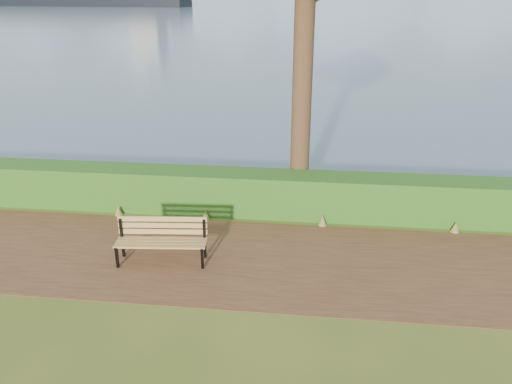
# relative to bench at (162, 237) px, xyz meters

# --- Properties ---
(ground) EXTENTS (140.00, 140.00, 0.00)m
(ground) POSITION_rel_bench_xyz_m (1.54, -0.11, -0.51)
(ground) COLOR #3A4E16
(ground) RESTS_ON ground
(path) EXTENTS (40.00, 3.40, 0.01)m
(path) POSITION_rel_bench_xyz_m (1.54, 0.19, -0.50)
(path) COLOR #4F281B
(path) RESTS_ON ground
(hedge) EXTENTS (32.00, 0.85, 1.00)m
(hedge) POSITION_rel_bench_xyz_m (1.54, 2.49, -0.01)
(hedge) COLOR #1E4B15
(hedge) RESTS_ON ground
(water) EXTENTS (700.00, 510.00, 0.00)m
(water) POSITION_rel_bench_xyz_m (1.54, 259.89, -0.50)
(water) COLOR #405467
(water) RESTS_ON ground
(bench) EXTENTS (1.79, 0.67, 0.88)m
(bench) POSITION_rel_bench_xyz_m (0.00, 0.00, 0.00)
(bench) COLOR black
(bench) RESTS_ON ground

